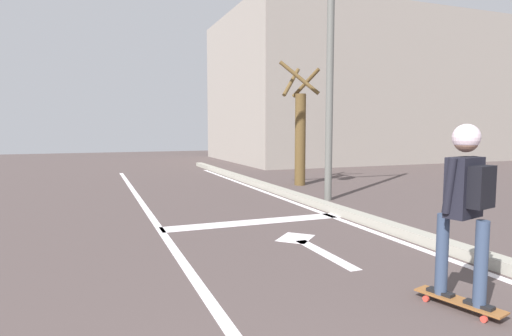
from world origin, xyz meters
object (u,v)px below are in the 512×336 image
skateboard (459,301)px  skater (466,192)px  roadside_tree (300,131)px  traffic_signal_mast (295,13)px

skateboard → skater: bearing=-75.1°
skateboard → skater: skater is taller
skateboard → roadside_tree: 8.48m
skater → roadside_tree: 8.38m
traffic_signal_mast → roadside_tree: 3.80m
roadside_tree → traffic_signal_mast: bearing=-119.6°
skater → roadside_tree: size_ratio=0.45×
skater → roadside_tree: bearing=72.8°
traffic_signal_mast → skater: bearing=-100.8°
skateboard → roadside_tree: (2.48, 7.98, 1.45)m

